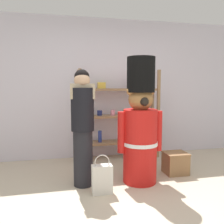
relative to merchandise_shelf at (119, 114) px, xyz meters
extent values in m
plane|color=beige|center=(-0.34, -1.98, -0.83)|extent=(6.40, 6.40, 0.00)
cube|color=silver|center=(-0.34, 0.22, 0.47)|extent=(6.40, 0.12, 2.60)
cube|color=#93704C|center=(-0.73, -0.15, -0.01)|extent=(0.05, 0.05, 1.65)
cube|color=#93704C|center=(0.72, -0.15, -0.01)|extent=(0.05, 0.05, 1.65)
cube|color=#93704C|center=(-0.73, 0.15, -0.01)|extent=(0.05, 0.05, 1.65)
cube|color=#93704C|center=(0.72, 0.15, -0.01)|extent=(0.05, 0.05, 1.65)
cube|color=#93704C|center=(-0.01, 0.00, -0.53)|extent=(1.45, 0.30, 0.04)
cube|color=#93704C|center=(-0.01, 0.00, -0.04)|extent=(1.45, 0.30, 0.04)
cube|color=#93704C|center=(-0.01, 0.00, 0.46)|extent=(1.45, 0.30, 0.04)
cylinder|color=white|center=(-0.61, -0.02, 0.03)|extent=(0.08, 0.08, 0.10)
cylinder|color=navy|center=(-0.37, 0.00, 0.03)|extent=(0.09, 0.09, 0.09)
cylinder|color=pink|center=(-0.13, -0.03, 0.03)|extent=(0.08, 0.08, 0.10)
cylinder|color=green|center=(0.12, -0.01, 0.03)|extent=(0.08, 0.08, 0.10)
cylinder|color=red|center=(0.36, -0.01, 0.03)|extent=(0.08, 0.08, 0.10)
cylinder|color=blue|center=(0.60, 0.02, 0.03)|extent=(0.08, 0.08, 0.11)
cylinder|color=navy|center=(-0.37, -0.02, -0.41)|extent=(0.07, 0.07, 0.21)
cylinder|color=silver|center=(0.36, 0.01, -0.42)|extent=(0.07, 0.07, 0.19)
cube|color=gold|center=(-0.33, 0.00, 0.53)|extent=(0.14, 0.11, 0.11)
cube|color=#B21E2D|center=(0.32, 0.00, 0.55)|extent=(0.17, 0.13, 0.15)
cylinder|color=red|center=(0.01, -1.19, -0.32)|extent=(0.47, 0.47, 1.03)
cylinder|color=white|center=(0.01, -1.19, -0.27)|extent=(0.49, 0.49, 0.05)
sphere|color=#9D6D3C|center=(0.01, -1.19, 0.34)|extent=(0.34, 0.34, 0.34)
sphere|color=#9D6D3C|center=(-0.14, -1.19, 0.45)|extent=(0.12, 0.12, 0.12)
sphere|color=#9D6D3C|center=(0.15, -1.19, 0.45)|extent=(0.12, 0.12, 0.12)
cylinder|color=black|center=(0.01, -1.19, 0.67)|extent=(0.38, 0.38, 0.48)
cylinder|color=red|center=(-0.26, -1.19, -0.11)|extent=(0.11, 0.11, 0.57)
cylinder|color=red|center=(0.27, -1.19, -0.11)|extent=(0.11, 0.11, 0.57)
sphere|color=black|center=(0.01, -1.34, 0.32)|extent=(0.12, 0.12, 0.12)
cylinder|color=black|center=(-0.79, -1.14, -0.45)|extent=(0.26, 0.26, 0.76)
cylinder|color=black|center=(-0.79, -1.14, 0.21)|extent=(0.31, 0.31, 0.57)
sphere|color=tan|center=(-0.79, -1.14, 0.59)|extent=(0.21, 0.21, 0.21)
cube|color=tan|center=(-0.79, -1.20, 0.45)|extent=(0.32, 0.04, 0.20)
sphere|color=black|center=(-0.79, -1.12, 0.64)|extent=(0.20, 0.20, 0.20)
cube|color=silver|center=(-0.58, -1.44, -0.65)|extent=(0.25, 0.13, 0.36)
torus|color=silver|center=(-0.58, -1.44, -0.43)|extent=(0.19, 0.01, 0.19)
cube|color=olive|center=(0.65, -1.01, -0.68)|extent=(0.33, 0.30, 0.31)
cube|color=olive|center=(0.65, -1.01, -0.51)|extent=(0.35, 0.31, 0.02)
camera|label=1|loc=(-1.07, -4.26, 0.51)|focal=37.88mm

